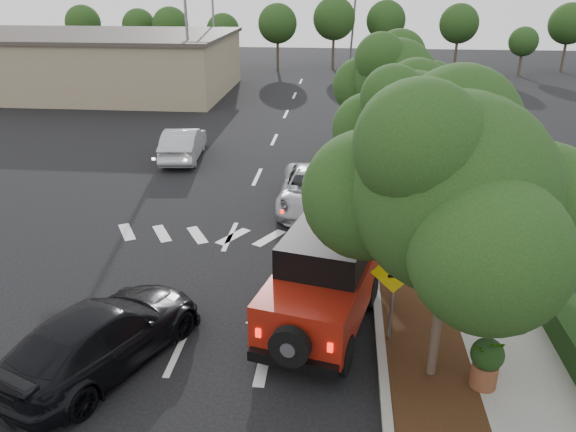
# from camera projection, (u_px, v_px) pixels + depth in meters

# --- Properties ---
(ground) EXTENTS (120.00, 120.00, 0.00)m
(ground) POSITION_uv_depth(u_px,v_px,m) (180.00, 347.00, 12.91)
(ground) COLOR black
(ground) RESTS_ON ground
(curb) EXTENTS (0.20, 70.00, 0.15)m
(curb) POSITION_uv_depth(u_px,v_px,m) (366.00, 179.00, 23.44)
(curb) COLOR #9E9B93
(curb) RESTS_ON ground
(planting_strip) EXTENTS (1.80, 70.00, 0.12)m
(planting_strip) POSITION_uv_depth(u_px,v_px,m) (390.00, 180.00, 23.36)
(planting_strip) COLOR black
(planting_strip) RESTS_ON ground
(sidewalk) EXTENTS (2.00, 70.00, 0.12)m
(sidewalk) POSITION_uv_depth(u_px,v_px,m) (437.00, 181.00, 23.19)
(sidewalk) COLOR gray
(sidewalk) RESTS_ON ground
(hedge) EXTENTS (0.80, 70.00, 0.80)m
(hedge) POSITION_uv_depth(u_px,v_px,m) (472.00, 175.00, 22.93)
(hedge) COLOR black
(hedge) RESTS_ON ground
(commercial_building) EXTENTS (22.00, 12.00, 4.00)m
(commercial_building) POSITION_uv_depth(u_px,v_px,m) (77.00, 64.00, 41.04)
(commercial_building) COLOR gray
(commercial_building) RESTS_ON ground
(transmission_tower) EXTENTS (7.00, 4.00, 28.00)m
(transmission_tower) POSITION_uv_depth(u_px,v_px,m) (370.00, 62.00, 56.31)
(transmission_tower) COLOR slate
(transmission_tower) RESTS_ON ground
(street_tree_near) EXTENTS (3.80, 3.80, 5.92)m
(street_tree_near) POSITION_uv_depth(u_px,v_px,m) (430.00, 377.00, 11.94)
(street_tree_near) COLOR #1A3210
(street_tree_near) RESTS_ON ground
(street_tree_mid) EXTENTS (3.20, 3.20, 5.32)m
(street_tree_mid) POSITION_uv_depth(u_px,v_px,m) (402.00, 237.00, 18.35)
(street_tree_mid) COLOR #1A3210
(street_tree_mid) RESTS_ON ground
(street_tree_far) EXTENTS (3.40, 3.40, 5.62)m
(street_tree_far) POSITION_uv_depth(u_px,v_px,m) (389.00, 174.00, 24.30)
(street_tree_far) COLOR #1A3210
(street_tree_far) RESTS_ON ground
(light_pole_a) EXTENTS (2.00, 0.22, 9.00)m
(light_pole_a) POSITION_uv_depth(u_px,v_px,m) (192.00, 105.00, 37.30)
(light_pole_a) COLOR slate
(light_pole_a) RESTS_ON ground
(light_pole_b) EXTENTS (2.00, 0.22, 9.00)m
(light_pole_b) POSITION_uv_depth(u_px,v_px,m) (216.00, 76.00, 48.38)
(light_pole_b) COLOR slate
(light_pole_b) RESTS_ON ground
(red_jeep) EXTENTS (2.93, 4.79, 2.35)m
(red_jeep) POSITION_uv_depth(u_px,v_px,m) (324.00, 281.00, 13.31)
(red_jeep) COLOR black
(red_jeep) RESTS_ON ground
(silver_suv_ahead) EXTENTS (2.34, 5.00, 1.38)m
(silver_suv_ahead) POSITION_uv_depth(u_px,v_px,m) (311.00, 189.00, 20.51)
(silver_suv_ahead) COLOR #9B9CA2
(silver_suv_ahead) RESTS_ON ground
(black_suv_oncoming) EXTENTS (3.87, 5.42, 1.46)m
(black_suv_oncoming) POSITION_uv_depth(u_px,v_px,m) (102.00, 336.00, 12.07)
(black_suv_oncoming) COLOR black
(black_suv_oncoming) RESTS_ON ground
(silver_sedan_oncoming) EXTENTS (1.97, 4.55, 1.45)m
(silver_sedan_oncoming) POSITION_uv_depth(u_px,v_px,m) (183.00, 144.00, 26.01)
(silver_sedan_oncoming) COLOR #A9ABB1
(silver_sedan_oncoming) RESTS_ON ground
(parked_suv) EXTENTS (4.76, 2.16, 1.59)m
(parked_suv) POSITION_uv_depth(u_px,v_px,m) (166.00, 95.00, 36.36)
(parked_suv) COLOR #B4B7BC
(parked_suv) RESTS_ON ground
(speed_hump_sign) EXTENTS (1.07, 0.17, 2.29)m
(speed_hump_sign) POSITION_uv_depth(u_px,v_px,m) (394.00, 283.00, 12.45)
(speed_hump_sign) COLOR slate
(speed_hump_sign) RESTS_ON ground
(terracotta_planter) EXTENTS (0.67, 0.67, 1.17)m
(terracotta_planter) POSITION_uv_depth(u_px,v_px,m) (487.00, 358.00, 11.25)
(terracotta_planter) COLOR brown
(terracotta_planter) RESTS_ON ground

